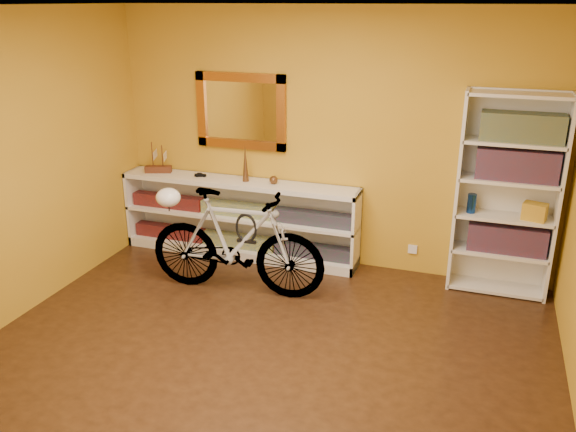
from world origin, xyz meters
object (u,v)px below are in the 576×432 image
(console_unit, at_px, (239,218))
(helmet, at_px, (168,197))
(bookcase, at_px, (507,196))
(bicycle, at_px, (236,242))

(console_unit, xyz_separation_m, helmet, (-0.34, -0.86, 0.47))
(console_unit, xyz_separation_m, bookcase, (2.66, 0.03, 0.52))
(console_unit, relative_size, bicycle, 1.51)
(bicycle, bearing_deg, console_unit, 17.54)
(bookcase, bearing_deg, helmet, -163.59)
(bookcase, height_order, helmet, bookcase)
(bookcase, xyz_separation_m, bicycle, (-2.34, -0.83, -0.44))
(bicycle, bearing_deg, helmet, 90.00)
(console_unit, distance_m, bookcase, 2.71)
(console_unit, distance_m, helmet, 1.03)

